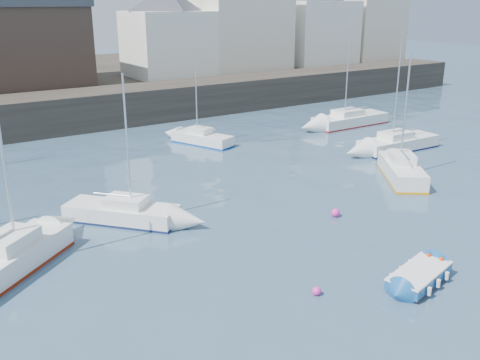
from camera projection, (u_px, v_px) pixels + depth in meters
water at (434, 312)px, 18.50m from camera, size 220.00×220.00×0.00m
quay_wall at (89, 109)px, 45.52m from camera, size 90.00×5.00×3.00m
land_strip at (35, 85)px, 59.70m from camera, size 90.00×32.00×2.80m
bldg_east_a at (238, 15)px, 59.33m from camera, size 13.36×13.36×11.80m
bldg_east_b at (315, 22)px, 65.07m from camera, size 11.88×11.88×9.95m
bldg_east_c at (367, 16)px, 69.69m from camera, size 11.14×11.14×10.95m
bldg_east_d at (168, 31)px, 54.61m from camera, size 11.14×11.14×8.95m
blue_dinghy at (419, 276)px, 20.25m from camera, size 3.30×2.00×0.59m
sailboat_a at (7, 259)px, 21.05m from camera, size 6.03×5.42×8.02m
sailboat_b at (122, 212)px, 26.01m from camera, size 4.99×5.40×7.18m
sailboat_c at (402, 170)px, 32.23m from camera, size 4.82×5.58×7.41m
sailboat_d at (398, 143)px, 38.61m from camera, size 6.55×2.31×8.26m
sailboat_f at (202, 138)px, 40.17m from camera, size 3.26×5.17×6.41m
sailboat_g at (350, 120)px, 46.19m from camera, size 7.17×2.33×9.05m
buoy_near at (316, 295)px, 19.59m from camera, size 0.34×0.34×0.34m
buoy_mid at (335, 217)px, 26.72m from camera, size 0.44×0.44×0.44m
buoy_far at (113, 207)px, 27.91m from camera, size 0.40×0.40×0.40m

